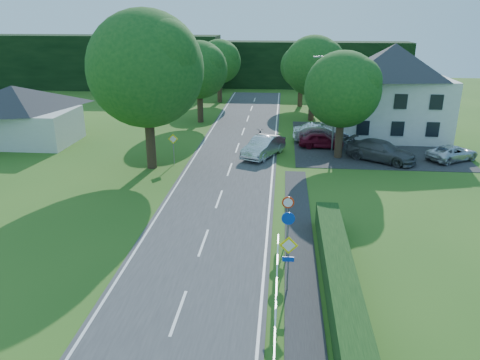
# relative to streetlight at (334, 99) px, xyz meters

# --- Properties ---
(road) EXTENTS (7.00, 80.00, 0.04)m
(road) POSITION_rel_streetlight_xyz_m (-8.06, -10.00, -4.44)
(road) COLOR #363538
(road) RESTS_ON ground
(parking_pad) EXTENTS (14.00, 16.00, 0.04)m
(parking_pad) POSITION_rel_streetlight_xyz_m (3.94, 3.00, -4.44)
(parking_pad) COLOR #232325
(parking_pad) RESTS_ON ground
(line_edge_left) EXTENTS (0.12, 80.00, 0.01)m
(line_edge_left) POSITION_rel_streetlight_xyz_m (-11.31, -10.00, -4.42)
(line_edge_left) COLOR white
(line_edge_left) RESTS_ON road
(line_edge_right) EXTENTS (0.12, 80.00, 0.01)m
(line_edge_right) POSITION_rel_streetlight_xyz_m (-4.81, -10.00, -4.42)
(line_edge_right) COLOR white
(line_edge_right) RESTS_ON road
(line_centre) EXTENTS (0.12, 80.00, 0.01)m
(line_centre) POSITION_rel_streetlight_xyz_m (-8.06, -10.00, -4.42)
(line_centre) COLOR white
(line_centre) RESTS_ON road
(tree_main) EXTENTS (9.40, 9.40, 11.64)m
(tree_main) POSITION_rel_streetlight_xyz_m (-14.06, -6.00, 1.36)
(tree_main) COLOR #164917
(tree_main) RESTS_ON ground
(tree_left_far) EXTENTS (7.00, 7.00, 8.58)m
(tree_left_far) POSITION_rel_streetlight_xyz_m (-13.06, 10.00, -0.17)
(tree_left_far) COLOR #164917
(tree_left_far) RESTS_ON ground
(tree_right_far) EXTENTS (7.40, 7.40, 9.09)m
(tree_right_far) POSITION_rel_streetlight_xyz_m (-1.06, 12.00, 0.08)
(tree_right_far) COLOR #164917
(tree_right_far) RESTS_ON ground
(tree_left_back) EXTENTS (6.60, 6.60, 8.07)m
(tree_left_back) POSITION_rel_streetlight_xyz_m (-12.56, 22.00, -0.43)
(tree_left_back) COLOR #164917
(tree_left_back) RESTS_ON ground
(tree_right_back) EXTENTS (6.20, 6.20, 7.56)m
(tree_right_back) POSITION_rel_streetlight_xyz_m (-2.06, 20.00, -0.68)
(tree_right_back) COLOR #164917
(tree_right_back) RESTS_ON ground
(tree_right_mid) EXTENTS (7.00, 7.00, 8.58)m
(tree_right_mid) POSITION_rel_streetlight_xyz_m (0.44, -2.00, -0.17)
(tree_right_mid) COLOR #164917
(tree_right_mid) RESTS_ON ground
(treeline_left) EXTENTS (44.00, 6.00, 8.00)m
(treeline_left) POSITION_rel_streetlight_xyz_m (-36.06, 32.00, -0.46)
(treeline_left) COLOR black
(treeline_left) RESTS_ON ground
(treeline_right) EXTENTS (30.00, 5.00, 7.00)m
(treeline_right) POSITION_rel_streetlight_xyz_m (-0.06, 36.00, -0.96)
(treeline_right) COLOR black
(treeline_right) RESTS_ON ground
(bungalow_left) EXTENTS (11.00, 6.50, 5.20)m
(bungalow_left) POSITION_rel_streetlight_xyz_m (-28.06, 0.00, -1.75)
(bungalow_left) COLOR beige
(bungalow_left) RESTS_ON ground
(house_white) EXTENTS (10.60, 8.40, 8.60)m
(house_white) POSITION_rel_streetlight_xyz_m (5.94, 6.00, -0.06)
(house_white) COLOR silver
(house_white) RESTS_ON ground
(streetlight) EXTENTS (2.03, 0.18, 8.00)m
(streetlight) POSITION_rel_streetlight_xyz_m (0.00, 0.00, 0.00)
(streetlight) COLOR slate
(streetlight) RESTS_ON ground
(sign_priority_right) EXTENTS (0.78, 0.09, 2.59)m
(sign_priority_right) POSITION_rel_streetlight_xyz_m (-3.76, -22.02, -2.67)
(sign_priority_right) COLOR slate
(sign_priority_right) RESTS_ON ground
(sign_roundabout) EXTENTS (0.64, 0.08, 2.37)m
(sign_roundabout) POSITION_rel_streetlight_xyz_m (-3.76, -19.02, -2.79)
(sign_roundabout) COLOR slate
(sign_roundabout) RESTS_ON ground
(sign_speed_limit) EXTENTS (0.64, 0.11, 2.37)m
(sign_speed_limit) POSITION_rel_streetlight_xyz_m (-3.76, -17.03, -2.70)
(sign_speed_limit) COLOR slate
(sign_speed_limit) RESTS_ON ground
(sign_priority_left) EXTENTS (0.78, 0.09, 2.44)m
(sign_priority_left) POSITION_rel_streetlight_xyz_m (-12.56, -5.02, -2.75)
(sign_priority_left) COLOR slate
(sign_priority_left) RESTS_ON ground
(moving_car) EXTENTS (3.67, 5.31, 1.66)m
(moving_car) POSITION_rel_streetlight_xyz_m (-5.68, -2.31, -3.59)
(moving_car) COLOR silver
(moving_car) RESTS_ON road
(motorcycle) EXTENTS (0.63, 1.81, 0.95)m
(motorcycle) POSITION_rel_streetlight_xyz_m (-6.26, 3.74, -3.95)
(motorcycle) COLOR black
(motorcycle) RESTS_ON road
(parked_car_red) EXTENTS (3.96, 1.70, 1.33)m
(parked_car_red) POSITION_rel_streetlight_xyz_m (-0.75, 0.78, -3.76)
(parked_car_red) COLOR maroon
(parked_car_red) RESTS_ON parking_pad
(parked_car_silver_a) EXTENTS (5.13, 1.81, 1.69)m
(parked_car_silver_a) POSITION_rel_streetlight_xyz_m (-0.63, 2.63, -3.58)
(parked_car_silver_a) COLOR silver
(parked_car_silver_a) RESTS_ON parking_pad
(parked_car_grey) EXTENTS (5.91, 4.90, 1.62)m
(parked_car_grey) POSITION_rel_streetlight_xyz_m (3.73, -2.66, -3.62)
(parked_car_grey) COLOR #4A4B4F
(parked_car_grey) RESTS_ON parking_pad
(parked_car_silver_b) EXTENTS (4.82, 4.03, 1.23)m
(parked_car_silver_b) POSITION_rel_streetlight_xyz_m (9.48, -2.00, -3.81)
(parked_car_silver_b) COLOR silver
(parked_car_silver_b) RESTS_ON parking_pad
(parasol) EXTENTS (2.44, 2.46, 1.81)m
(parasol) POSITION_rel_streetlight_xyz_m (1.49, 2.71, -3.52)
(parasol) COLOR #A30D11
(parasol) RESTS_ON parking_pad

